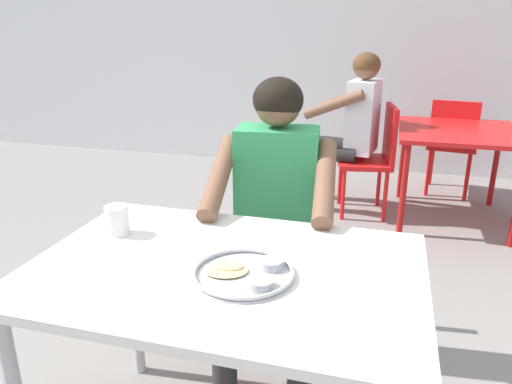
{
  "coord_description": "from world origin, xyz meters",
  "views": [
    {
      "loc": [
        0.41,
        -1.2,
        1.44
      ],
      "look_at": [
        -0.0,
        0.26,
        0.91
      ],
      "focal_mm": 33.9,
      "sensor_mm": 36.0,
      "label": 1
    }
  ],
  "objects_px": {
    "table_foreground": "(226,289)",
    "diner_foreground": "(274,203)",
    "chair_foreground": "(280,238)",
    "chair_red_far": "(452,140)",
    "table_background_red": "(458,140)",
    "thali_tray": "(245,273)",
    "drinking_cup": "(117,219)",
    "patron_background": "(351,119)",
    "chair_red_left": "(375,153)"
  },
  "relations": [
    {
      "from": "table_foreground",
      "to": "table_background_red",
      "type": "height_order",
      "value": "table_foreground"
    },
    {
      "from": "drinking_cup",
      "to": "table_background_red",
      "type": "bearing_deg",
      "value": 60.78
    },
    {
      "from": "chair_foreground",
      "to": "table_background_red",
      "type": "relative_size",
      "value": 0.86
    },
    {
      "from": "thali_tray",
      "to": "chair_red_far",
      "type": "height_order",
      "value": "chair_red_far"
    },
    {
      "from": "chair_red_left",
      "to": "thali_tray",
      "type": "bearing_deg",
      "value": -96.0
    },
    {
      "from": "chair_red_left",
      "to": "table_background_red",
      "type": "bearing_deg",
      "value": 2.48
    },
    {
      "from": "table_background_red",
      "to": "patron_background",
      "type": "xyz_separation_m",
      "value": [
        -0.79,
        0.01,
        0.11
      ]
    },
    {
      "from": "chair_foreground",
      "to": "chair_red_far",
      "type": "distance_m",
      "value": 2.52
    },
    {
      "from": "table_background_red",
      "to": "chair_red_far",
      "type": "distance_m",
      "value": 0.61
    },
    {
      "from": "thali_tray",
      "to": "diner_foreground",
      "type": "xyz_separation_m",
      "value": [
        -0.07,
        0.65,
        -0.03
      ]
    },
    {
      "from": "chair_red_far",
      "to": "chair_foreground",
      "type": "bearing_deg",
      "value": -112.87
    },
    {
      "from": "diner_foreground",
      "to": "patron_background",
      "type": "bearing_deg",
      "value": 85.87
    },
    {
      "from": "chair_red_far",
      "to": "patron_background",
      "type": "xyz_separation_m",
      "value": [
        -0.82,
        -0.58,
        0.25
      ]
    },
    {
      "from": "chair_red_left",
      "to": "chair_red_far",
      "type": "xyz_separation_m",
      "value": [
        0.62,
        0.62,
        -0.0
      ]
    },
    {
      "from": "table_foreground",
      "to": "diner_foreground",
      "type": "xyz_separation_m",
      "value": [
        0.01,
        0.6,
        0.06
      ]
    },
    {
      "from": "chair_red_left",
      "to": "chair_red_far",
      "type": "distance_m",
      "value": 0.87
    },
    {
      "from": "chair_red_far",
      "to": "drinking_cup",
      "type": "bearing_deg",
      "value": -114.76
    },
    {
      "from": "table_foreground",
      "to": "diner_foreground",
      "type": "relative_size",
      "value": 0.94
    },
    {
      "from": "thali_tray",
      "to": "patron_background",
      "type": "bearing_deg",
      "value": 88.48
    },
    {
      "from": "diner_foreground",
      "to": "chair_red_far",
      "type": "xyz_separation_m",
      "value": [
        0.96,
        2.54,
        -0.25
      ]
    },
    {
      "from": "chair_foreground",
      "to": "patron_background",
      "type": "bearing_deg",
      "value": 84.78
    },
    {
      "from": "chair_foreground",
      "to": "diner_foreground",
      "type": "xyz_separation_m",
      "value": [
        0.02,
        -0.22,
        0.25
      ]
    },
    {
      "from": "drinking_cup",
      "to": "patron_background",
      "type": "xyz_separation_m",
      "value": [
        0.57,
        2.45,
        -0.07
      ]
    },
    {
      "from": "thali_tray",
      "to": "chair_foreground",
      "type": "xyz_separation_m",
      "value": [
        -0.09,
        0.86,
        -0.28
      ]
    },
    {
      "from": "drinking_cup",
      "to": "chair_foreground",
      "type": "height_order",
      "value": "drinking_cup"
    },
    {
      "from": "chair_red_far",
      "to": "patron_background",
      "type": "distance_m",
      "value": 1.03
    },
    {
      "from": "thali_tray",
      "to": "chair_foreground",
      "type": "relative_size",
      "value": 0.36
    },
    {
      "from": "drinking_cup",
      "to": "patron_background",
      "type": "height_order",
      "value": "patron_background"
    },
    {
      "from": "table_foreground",
      "to": "chair_red_left",
      "type": "height_order",
      "value": "chair_red_left"
    },
    {
      "from": "thali_tray",
      "to": "table_background_red",
      "type": "relative_size",
      "value": 0.31
    },
    {
      "from": "diner_foreground",
      "to": "thali_tray",
      "type": "bearing_deg",
      "value": -83.62
    },
    {
      "from": "diner_foreground",
      "to": "patron_background",
      "type": "distance_m",
      "value": 1.97
    },
    {
      "from": "table_background_red",
      "to": "table_foreground",
      "type": "bearing_deg",
      "value": -110.12
    },
    {
      "from": "diner_foreground",
      "to": "table_foreground",
      "type": "bearing_deg",
      "value": -90.49
    },
    {
      "from": "table_background_red",
      "to": "chair_red_far",
      "type": "bearing_deg",
      "value": 86.71
    },
    {
      "from": "chair_red_far",
      "to": "patron_background",
      "type": "bearing_deg",
      "value": -144.92
    },
    {
      "from": "chair_red_far",
      "to": "patron_background",
      "type": "relative_size",
      "value": 0.68
    },
    {
      "from": "thali_tray",
      "to": "chair_red_far",
      "type": "distance_m",
      "value": 3.32
    },
    {
      "from": "chair_foreground",
      "to": "chair_red_far",
      "type": "height_order",
      "value": "chair_red_far"
    },
    {
      "from": "drinking_cup",
      "to": "chair_red_far",
      "type": "relative_size",
      "value": 0.12
    },
    {
      "from": "chair_foreground",
      "to": "table_background_red",
      "type": "bearing_deg",
      "value": 61.37
    },
    {
      "from": "chair_foreground",
      "to": "patron_background",
      "type": "height_order",
      "value": "patron_background"
    },
    {
      "from": "thali_tray",
      "to": "drinking_cup",
      "type": "distance_m",
      "value": 0.53
    },
    {
      "from": "chair_foreground",
      "to": "chair_red_left",
      "type": "height_order",
      "value": "chair_red_left"
    },
    {
      "from": "drinking_cup",
      "to": "diner_foreground",
      "type": "height_order",
      "value": "diner_foreground"
    },
    {
      "from": "table_foreground",
      "to": "patron_background",
      "type": "bearing_deg",
      "value": 86.72
    },
    {
      "from": "chair_foreground",
      "to": "thali_tray",
      "type": "bearing_deg",
      "value": -84.02
    },
    {
      "from": "chair_foreground",
      "to": "table_background_red",
      "type": "height_order",
      "value": "chair_foreground"
    },
    {
      "from": "table_foreground",
      "to": "chair_foreground",
      "type": "xyz_separation_m",
      "value": [
        -0.01,
        0.82,
        -0.19
      ]
    },
    {
      "from": "chair_foreground",
      "to": "chair_red_far",
      "type": "bearing_deg",
      "value": 67.13
    }
  ]
}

